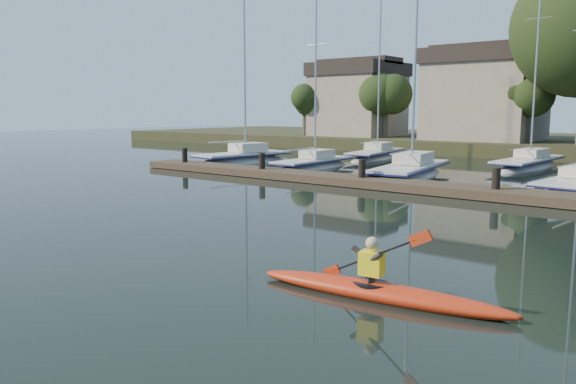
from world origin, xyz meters
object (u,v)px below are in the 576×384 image
Objects in this scene: sailboat_2 at (410,181)px; sailboat_5 at (376,161)px; sailboat_0 at (243,166)px; sailboat_1 at (313,171)px; kayak at (378,288)px; sailboat_6 at (528,171)px; dock at (423,187)px.

sailboat_5 is (-6.93, 8.65, 0.02)m from sailboat_2.
sailboat_0 is 5.60m from sailboat_1.
sailboat_2 reaches higher than sailboat_5.
sailboat_0 is at bearing 130.91° from kayak.
sailboat_6 reaches higher than kayak.
sailboat_0 reaches higher than dock.
kayak is 26.50m from sailboat_6.
dock is 10.48m from sailboat_1.
sailboat_0 is 0.82× the size of sailboat_2.
dock is 2.45× the size of sailboat_5.
kayak is 26.92m from sailboat_0.
kayak is at bearing -34.15° from sailboat_0.
kayak is at bearing -74.56° from sailboat_2.
sailboat_0 reaches higher than kayak.
sailboat_6 is (3.37, 8.65, 0.02)m from sailboat_2.
sailboat_5 is at bearing 90.92° from sailboat_1.
sailboat_2 is at bearing 107.26° from kayak.
kayak is at bearing -68.35° from sailboat_5.
dock is 2.30× the size of sailboat_6.
sailboat_5 is at bearing 65.26° from sailboat_0.
sailboat_6 reaches higher than sailboat_5.
sailboat_2 is 9.29m from sailboat_6.
sailboat_1 is at bearing -137.58° from sailboat_6.
sailboat_0 is 0.85× the size of sailboat_6.
sailboat_2 reaches higher than kayak.
sailboat_2 is 1.11× the size of sailboat_5.
sailboat_1 reaches higher than kayak.
kayak is 14.07m from dock.
kayak is at bearing -68.12° from dock.
kayak is 30.06m from sailboat_5.
sailboat_1 is 6.52m from sailboat_2.
sailboat_1 is at bearing 166.35° from sailboat_2.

